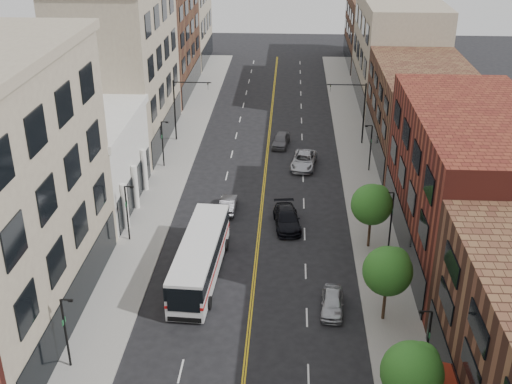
% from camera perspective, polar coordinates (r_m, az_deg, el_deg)
% --- Properties ---
extents(sidewalk_left, '(4.00, 110.00, 0.15)m').
position_cam_1_polar(sidewalk_left, '(65.45, -8.11, 0.53)').
color(sidewalk_left, gray).
rests_on(sidewalk_left, ground).
extents(sidewalk_right, '(4.00, 110.00, 0.15)m').
position_cam_1_polar(sidewalk_right, '(64.69, 9.56, 0.12)').
color(sidewalk_right, gray).
rests_on(sidewalk_right, ground).
extents(bldg_l_white, '(10.00, 14.00, 8.00)m').
position_cam_1_polar(bldg_l_white, '(62.11, -15.36, 2.39)').
color(bldg_l_white, silver).
rests_on(bldg_l_white, ground).
extents(bldg_l_far_a, '(10.00, 20.00, 18.00)m').
position_cam_1_polar(bldg_l_far_a, '(76.00, -11.99, 10.95)').
color(bldg_l_far_a, gray).
rests_on(bldg_l_far_a, ground).
extents(bldg_l_far_b, '(10.00, 20.00, 15.00)m').
position_cam_1_polar(bldg_l_far_b, '(95.28, -8.93, 13.17)').
color(bldg_l_far_b, '#512D20').
rests_on(bldg_l_far_b, ground).
extents(bldg_l_far_c, '(10.00, 16.00, 20.00)m').
position_cam_1_polar(bldg_l_far_c, '(112.19, -7.16, 16.43)').
color(bldg_l_far_c, gray).
rests_on(bldg_l_far_c, ground).
extents(bldg_r_mid, '(10.00, 22.00, 12.00)m').
position_cam_1_polar(bldg_r_mid, '(53.79, 18.57, 0.60)').
color(bldg_r_mid, '#5A1E17').
rests_on(bldg_r_mid, ground).
extents(bldg_r_far_a, '(10.00, 20.00, 10.00)m').
position_cam_1_polar(bldg_r_far_a, '(73.18, 14.57, 6.84)').
color(bldg_r_far_a, '#512D20').
rests_on(bldg_r_far_a, ground).
extents(bldg_r_far_b, '(10.00, 22.00, 14.00)m').
position_cam_1_polar(bldg_r_far_b, '(92.58, 12.41, 12.21)').
color(bldg_r_far_b, gray).
rests_on(bldg_r_far_b, ground).
extents(bldg_r_far_c, '(10.00, 18.00, 11.00)m').
position_cam_1_polar(bldg_r_far_c, '(112.24, 10.87, 13.85)').
color(bldg_r_far_c, '#512D20').
rests_on(bldg_r_far_c, ground).
extents(tree_r_1, '(3.40, 3.40, 5.59)m').
position_cam_1_polar(tree_r_1, '(36.52, 13.83, -15.15)').
color(tree_r_1, black).
rests_on(tree_r_1, sidewalk_right).
extents(tree_r_2, '(3.40, 3.40, 5.59)m').
position_cam_1_polar(tree_r_2, '(44.46, 11.73, -6.76)').
color(tree_r_2, black).
rests_on(tree_r_2, sidewalk_right).
extents(tree_r_3, '(3.40, 3.40, 5.59)m').
position_cam_1_polar(tree_r_3, '(53.10, 10.34, -0.99)').
color(tree_r_3, black).
rests_on(tree_r_3, sidewalk_right).
extents(lamp_l_1, '(0.81, 0.55, 5.05)m').
position_cam_1_polar(lamp_l_1, '(41.83, -16.55, -11.60)').
color(lamp_l_1, black).
rests_on(lamp_l_1, sidewalk_left).
extents(lamp_l_2, '(0.81, 0.55, 5.05)m').
position_cam_1_polar(lamp_l_2, '(54.78, -11.36, -1.57)').
color(lamp_l_2, black).
rests_on(lamp_l_2, sidewalk_left).
extents(lamp_l_3, '(0.81, 0.55, 5.05)m').
position_cam_1_polar(lamp_l_3, '(69.02, -8.28, 4.49)').
color(lamp_l_3, black).
rests_on(lamp_l_3, sidewalk_left).
extents(lamp_r_1, '(0.81, 0.55, 5.05)m').
position_cam_1_polar(lamp_r_1, '(40.52, 14.96, -12.73)').
color(lamp_r_1, black).
rests_on(lamp_r_1, sidewalk_right).
extents(lamp_r_2, '(0.81, 0.55, 5.05)m').
position_cam_1_polar(lamp_r_2, '(53.79, 11.90, -2.16)').
color(lamp_r_2, black).
rests_on(lamp_r_2, sidewalk_right).
extents(lamp_r_3, '(0.81, 0.55, 5.05)m').
position_cam_1_polar(lamp_r_3, '(68.24, 10.13, 4.10)').
color(lamp_r_3, black).
rests_on(lamp_r_3, sidewalk_right).
extents(signal_mast_left, '(4.49, 0.18, 7.20)m').
position_cam_1_polar(signal_mast_left, '(75.76, -6.72, 7.85)').
color(signal_mast_left, black).
rests_on(signal_mast_left, sidewalk_left).
extents(signal_mast_right, '(4.49, 0.18, 7.20)m').
position_cam_1_polar(signal_mast_right, '(75.09, 9.06, 7.54)').
color(signal_mast_right, black).
rests_on(signal_mast_right, sidewalk_right).
extents(city_bus, '(3.47, 12.58, 3.20)m').
position_cam_1_polar(city_bus, '(49.60, -4.99, -5.66)').
color(city_bus, silver).
rests_on(city_bus, ground).
extents(car_parked_far, '(1.93, 4.13, 1.37)m').
position_cam_1_polar(car_parked_far, '(46.66, 6.79, -9.72)').
color(car_parked_far, '#A3A6AB').
rests_on(car_parked_far, ground).
extents(car_lane_behind, '(1.44, 4.04, 1.33)m').
position_cam_1_polar(car_lane_behind, '(59.86, -2.51, -1.08)').
color(car_lane_behind, '#434246').
rests_on(car_lane_behind, ground).
extents(car_lane_a, '(2.83, 5.54, 1.54)m').
position_cam_1_polar(car_lane_a, '(57.06, 2.76, -2.39)').
color(car_lane_a, black).
rests_on(car_lane_a, ground).
extents(car_lane_b, '(3.19, 5.71, 1.51)m').
position_cam_1_polar(car_lane_b, '(69.34, 4.27, 2.82)').
color(car_lane_b, '#AFB0B7').
rests_on(car_lane_b, ground).
extents(car_lane_c, '(2.29, 4.50, 1.47)m').
position_cam_1_polar(car_lane_c, '(74.94, 2.23, 4.64)').
color(car_lane_c, '#57575D').
rests_on(car_lane_c, ground).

